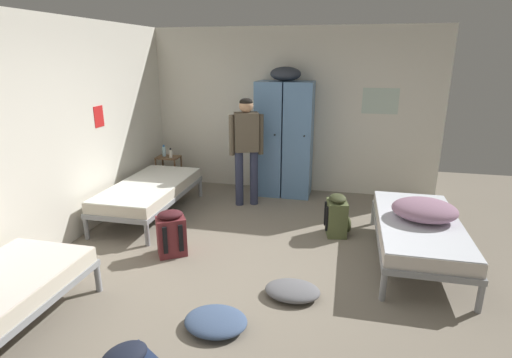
{
  "coord_description": "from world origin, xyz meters",
  "views": [
    {
      "loc": [
        0.93,
        -3.77,
        2.24
      ],
      "look_at": [
        0.0,
        0.29,
        0.95
      ],
      "focal_mm": 28.14,
      "sensor_mm": 36.0,
      "label": 1
    }
  ],
  "objects_px": {
    "bed_right": "(418,229)",
    "bedding_heap": "(424,210)",
    "backpack_olive": "(337,216)",
    "lotion_bottle": "(171,153)",
    "water_bottle": "(164,151)",
    "clothes_pile_denim": "(216,321)",
    "shelf_unit": "(169,169)",
    "backpack_maroon": "(171,234)",
    "clothes_pile_grey": "(292,291)",
    "bed_left_rear": "(149,190)",
    "locker_bank": "(284,137)",
    "person_traveler": "(246,142)"
  },
  "relations": [
    {
      "from": "bedding_heap",
      "to": "clothes_pile_grey",
      "type": "bearing_deg",
      "value": -140.42
    },
    {
      "from": "shelf_unit",
      "to": "bedding_heap",
      "type": "relative_size",
      "value": 0.81
    },
    {
      "from": "lotion_bottle",
      "to": "bed_right",
      "type": "bearing_deg",
      "value": -24.49
    },
    {
      "from": "backpack_maroon",
      "to": "water_bottle",
      "type": "bearing_deg",
      "value": 116.57
    },
    {
      "from": "shelf_unit",
      "to": "backpack_olive",
      "type": "relative_size",
      "value": 1.04
    },
    {
      "from": "locker_bank",
      "to": "water_bottle",
      "type": "xyz_separation_m",
      "value": [
        -2.06,
        -0.16,
        -0.31
      ]
    },
    {
      "from": "bed_left_rear",
      "to": "lotion_bottle",
      "type": "xyz_separation_m",
      "value": [
        -0.18,
        1.16,
        0.26
      ]
    },
    {
      "from": "bed_left_rear",
      "to": "water_bottle",
      "type": "distance_m",
      "value": 1.29
    },
    {
      "from": "shelf_unit",
      "to": "backpack_maroon",
      "type": "xyz_separation_m",
      "value": [
        1.05,
        -2.25,
        -0.09
      ]
    },
    {
      "from": "person_traveler",
      "to": "bed_left_rear",
      "type": "bearing_deg",
      "value": -149.39
    },
    {
      "from": "bed_left_rear",
      "to": "clothes_pile_grey",
      "type": "bearing_deg",
      "value": -34.73
    },
    {
      "from": "shelf_unit",
      "to": "bed_right",
      "type": "relative_size",
      "value": 0.3
    },
    {
      "from": "bed_left_rear",
      "to": "bedding_heap",
      "type": "distance_m",
      "value": 3.65
    },
    {
      "from": "lotion_bottle",
      "to": "backpack_olive",
      "type": "xyz_separation_m",
      "value": [
        2.85,
        -1.23,
        -0.38
      ]
    },
    {
      "from": "bed_left_rear",
      "to": "backpack_maroon",
      "type": "xyz_separation_m",
      "value": [
        0.8,
        -1.05,
        -0.12
      ]
    },
    {
      "from": "bed_right",
      "to": "clothes_pile_grey",
      "type": "height_order",
      "value": "bed_right"
    },
    {
      "from": "bed_right",
      "to": "water_bottle",
      "type": "relative_size",
      "value": 9.61
    },
    {
      "from": "bed_left_rear",
      "to": "clothes_pile_grey",
      "type": "distance_m",
      "value": 2.82
    },
    {
      "from": "locker_bank",
      "to": "bed_right",
      "type": "bearing_deg",
      "value": -46.28
    },
    {
      "from": "bed_right",
      "to": "backpack_olive",
      "type": "xyz_separation_m",
      "value": [
        -0.9,
        0.47,
        -0.12
      ]
    },
    {
      "from": "backpack_maroon",
      "to": "lotion_bottle",
      "type": "bearing_deg",
      "value": 114.03
    },
    {
      "from": "locker_bank",
      "to": "bedding_heap",
      "type": "bearing_deg",
      "value": -45.09
    },
    {
      "from": "bed_right",
      "to": "bedding_heap",
      "type": "xyz_separation_m",
      "value": [
        0.05,
        0.03,
        0.22
      ]
    },
    {
      "from": "locker_bank",
      "to": "bed_left_rear",
      "type": "xyz_separation_m",
      "value": [
        -1.73,
        -1.38,
        -0.59
      ]
    },
    {
      "from": "bed_left_rear",
      "to": "backpack_olive",
      "type": "xyz_separation_m",
      "value": [
        2.67,
        -0.07,
        -0.12
      ]
    },
    {
      "from": "clothes_pile_grey",
      "to": "locker_bank",
      "type": "bearing_deg",
      "value": 100.95
    },
    {
      "from": "backpack_maroon",
      "to": "clothes_pile_grey",
      "type": "distance_m",
      "value": 1.61
    },
    {
      "from": "bed_right",
      "to": "backpack_olive",
      "type": "distance_m",
      "value": 1.02
    },
    {
      "from": "bedding_heap",
      "to": "person_traveler",
      "type": "height_order",
      "value": "person_traveler"
    },
    {
      "from": "bed_left_rear",
      "to": "backpack_olive",
      "type": "bearing_deg",
      "value": -1.57
    },
    {
      "from": "shelf_unit",
      "to": "person_traveler",
      "type": "distance_m",
      "value": 1.7
    },
    {
      "from": "bed_left_rear",
      "to": "shelf_unit",
      "type": "bearing_deg",
      "value": 101.78
    },
    {
      "from": "lotion_bottle",
      "to": "clothes_pile_grey",
      "type": "xyz_separation_m",
      "value": [
        2.48,
        -2.76,
        -0.58
      ]
    },
    {
      "from": "clothes_pile_denim",
      "to": "clothes_pile_grey",
      "type": "bearing_deg",
      "value": 46.64
    },
    {
      "from": "backpack_olive",
      "to": "clothes_pile_grey",
      "type": "distance_m",
      "value": 1.58
    },
    {
      "from": "lotion_bottle",
      "to": "locker_bank",
      "type": "bearing_deg",
      "value": 6.46
    },
    {
      "from": "locker_bank",
      "to": "bedding_heap",
      "type": "xyz_separation_m",
      "value": [
        1.88,
        -1.89,
        -0.37
      ]
    },
    {
      "from": "water_bottle",
      "to": "clothes_pile_grey",
      "type": "distance_m",
      "value": 3.9
    },
    {
      "from": "bed_left_rear",
      "to": "lotion_bottle",
      "type": "height_order",
      "value": "lotion_bottle"
    },
    {
      "from": "bed_left_rear",
      "to": "backpack_maroon",
      "type": "relative_size",
      "value": 3.45
    },
    {
      "from": "shelf_unit",
      "to": "backpack_maroon",
      "type": "height_order",
      "value": "shelf_unit"
    },
    {
      "from": "person_traveler",
      "to": "water_bottle",
      "type": "relative_size",
      "value": 8.31
    },
    {
      "from": "locker_bank",
      "to": "lotion_bottle",
      "type": "distance_m",
      "value": 1.95
    },
    {
      "from": "bed_left_rear",
      "to": "bed_right",
      "type": "bearing_deg",
      "value": -8.73
    },
    {
      "from": "backpack_olive",
      "to": "bedding_heap",
      "type": "bearing_deg",
      "value": -25.04
    },
    {
      "from": "locker_bank",
      "to": "shelf_unit",
      "type": "height_order",
      "value": "locker_bank"
    },
    {
      "from": "clothes_pile_grey",
      "to": "backpack_olive",
      "type": "bearing_deg",
      "value": 76.57
    },
    {
      "from": "water_bottle",
      "to": "clothes_pile_denim",
      "type": "distance_m",
      "value": 4.04
    },
    {
      "from": "locker_bank",
      "to": "shelf_unit",
      "type": "relative_size",
      "value": 3.63
    },
    {
      "from": "bed_right",
      "to": "bedding_heap",
      "type": "relative_size",
      "value": 2.71
    }
  ]
}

